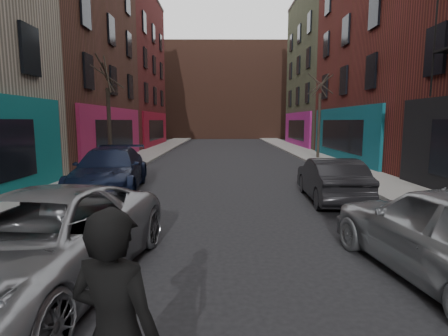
{
  "coord_description": "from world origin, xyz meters",
  "views": [
    {
      "loc": [
        -0.39,
        -0.02,
        2.65
      ],
      "look_at": [
        -0.36,
        7.71,
        1.6
      ],
      "focal_mm": 28.0,
      "sensor_mm": 36.0,
      "label": 1
    }
  ],
  "objects_px": {
    "parked_left_far": "(37,242)",
    "tree_right_far": "(319,108)",
    "tree_left_far": "(108,106)",
    "parked_left_end": "(110,170)",
    "parked_right_end": "(331,179)"
  },
  "relations": [
    {
      "from": "parked_left_far",
      "to": "tree_right_far",
      "type": "bearing_deg",
      "value": 69.19
    },
    {
      "from": "tree_left_far",
      "to": "parked_left_end",
      "type": "bearing_deg",
      "value": -72.65
    },
    {
      "from": "tree_left_far",
      "to": "tree_right_far",
      "type": "bearing_deg",
      "value": 25.82
    },
    {
      "from": "parked_left_far",
      "to": "parked_right_end",
      "type": "bearing_deg",
      "value": 49.64
    },
    {
      "from": "parked_left_end",
      "to": "tree_left_far",
      "type": "bearing_deg",
      "value": 100.96
    },
    {
      "from": "tree_left_far",
      "to": "tree_right_far",
      "type": "height_order",
      "value": "tree_right_far"
    },
    {
      "from": "tree_left_far",
      "to": "parked_left_end",
      "type": "relative_size",
      "value": 1.15
    },
    {
      "from": "parked_left_far",
      "to": "parked_left_end",
      "type": "xyz_separation_m",
      "value": [
        -1.33,
        7.68,
        0.05
      ]
    },
    {
      "from": "parked_left_far",
      "to": "parked_left_end",
      "type": "relative_size",
      "value": 0.98
    },
    {
      "from": "parked_left_end",
      "to": "parked_right_end",
      "type": "height_order",
      "value": "parked_left_end"
    },
    {
      "from": "parked_right_end",
      "to": "tree_right_far",
      "type": "bearing_deg",
      "value": -100.67
    },
    {
      "from": "parked_left_end",
      "to": "parked_right_end",
      "type": "distance_m",
      "value": 7.94
    },
    {
      "from": "tree_right_far",
      "to": "parked_left_end",
      "type": "bearing_deg",
      "value": -134.16
    },
    {
      "from": "parked_right_end",
      "to": "parked_left_far",
      "type": "bearing_deg",
      "value": 46.44
    },
    {
      "from": "tree_left_far",
      "to": "parked_left_far",
      "type": "distance_m",
      "value": 13.39
    }
  ]
}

